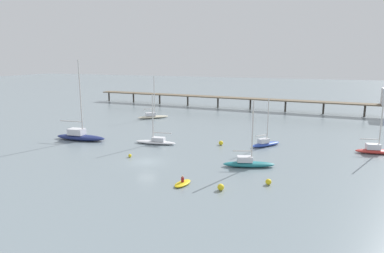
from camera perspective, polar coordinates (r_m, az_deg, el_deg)
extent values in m
plane|color=gray|center=(50.08, -7.45, -5.79)|extent=(400.00, 400.00, 0.00)
cube|color=brown|center=(99.95, 6.92, 4.70)|extent=(88.99, 9.07, 0.30)
cylinder|color=#38332D|center=(119.82, -13.51, 4.82)|extent=(0.50, 0.50, 2.93)
cylinder|color=#38332D|center=(114.32, -9.61, 4.66)|extent=(0.50, 0.50, 2.93)
cylinder|color=#38332D|center=(109.40, -5.35, 4.47)|extent=(0.50, 0.50, 2.93)
cylinder|color=#38332D|center=(105.13, -0.71, 4.23)|extent=(0.50, 0.50, 2.93)
cylinder|color=#38332D|center=(101.61, 4.28, 3.95)|extent=(0.50, 0.50, 2.93)
cylinder|color=#38332D|center=(98.91, 9.59, 3.61)|extent=(0.50, 0.50, 2.93)
cylinder|color=#38332D|center=(97.09, 15.13, 3.22)|extent=(0.50, 0.50, 2.93)
cylinder|color=#38332D|center=(96.22, 20.83, 2.80)|extent=(0.50, 0.50, 2.93)
cylinder|color=#38332D|center=(96.31, 26.57, 2.34)|extent=(0.50, 0.50, 2.93)
ellipsoid|color=beige|center=(84.51, -6.42, 1.57)|extent=(7.08, 6.22, 0.62)
cube|color=silver|center=(84.27, -6.83, 2.02)|extent=(2.65, 2.50, 0.78)
cylinder|color=silver|center=(83.87, -6.24, 5.00)|extent=(0.21, 0.21, 9.53)
cylinder|color=silver|center=(83.99, -7.09, 2.89)|extent=(2.20, 1.81, 0.17)
ellipsoid|color=#1E727A|center=(48.02, 9.33, -6.16)|extent=(7.19, 3.78, 0.73)
cube|color=silver|center=(47.73, 8.69, -5.31)|extent=(2.31, 1.77, 0.76)
cylinder|color=silver|center=(46.90, 9.93, -0.86)|extent=(0.20, 0.20, 8.35)
cylinder|color=silver|center=(47.38, 8.29, -4.01)|extent=(2.48, 0.94, 0.16)
ellipsoid|color=red|center=(60.81, 28.04, -3.64)|extent=(6.28, 2.82, 0.66)
cube|color=silver|center=(60.47, 27.67, -2.94)|extent=(2.19, 1.57, 0.86)
cylinder|color=silver|center=(59.96, 28.74, 0.70)|extent=(0.19, 0.19, 8.74)
cylinder|color=silver|center=(60.03, 27.20, -1.87)|extent=(2.83, 0.66, 0.15)
ellipsoid|color=white|center=(59.90, -6.07, -2.59)|extent=(7.38, 2.50, 0.55)
cube|color=silver|center=(59.56, -5.56, -2.07)|extent=(2.29, 1.46, 0.64)
cylinder|color=silver|center=(59.13, -6.49, 1.44)|extent=(0.21, 0.21, 7.97)
cylinder|color=silver|center=(59.07, -4.92, -1.06)|extent=(3.32, 0.50, 0.17)
ellipsoid|color=#2D4CB7|center=(59.37, 12.01, -2.89)|extent=(5.01, 5.62, 0.60)
cube|color=silver|center=(58.89, 11.69, -2.33)|extent=(1.97, 2.06, 0.71)
cylinder|color=silver|center=(58.72, 12.39, 0.93)|extent=(0.19, 0.19, 7.37)
cylinder|color=silver|center=(58.35, 11.37, -1.47)|extent=(1.74, 2.06, 0.15)
ellipsoid|color=navy|center=(65.38, -17.86, -1.72)|extent=(9.75, 3.32, 0.93)
cube|color=silver|center=(65.60, -18.47, -0.81)|extent=(2.92, 2.06, 1.09)
cylinder|color=silver|center=(63.93, -17.89, 4.46)|extent=(0.24, 0.24, 13.27)
cylinder|color=silver|center=(65.80, -19.28, 0.81)|extent=(4.46, 0.49, 0.19)
ellipsoid|color=yellow|center=(41.13, -1.56, -9.34)|extent=(1.81, 3.08, 0.35)
cylinder|color=maroon|center=(40.97, -1.57, -8.75)|extent=(0.42, 0.42, 0.55)
sphere|color=tan|center=(40.84, -1.57, -8.23)|extent=(0.24, 0.24, 0.24)
sphere|color=yellow|center=(39.56, 4.76, -9.92)|extent=(0.77, 0.77, 0.77)
sphere|color=yellow|center=(58.91, 4.79, -2.71)|extent=(0.75, 0.75, 0.75)
sphere|color=yellow|center=(52.61, -10.19, -4.74)|extent=(0.51, 0.51, 0.51)
sphere|color=yellow|center=(42.04, 12.48, -8.89)|extent=(0.71, 0.71, 0.71)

